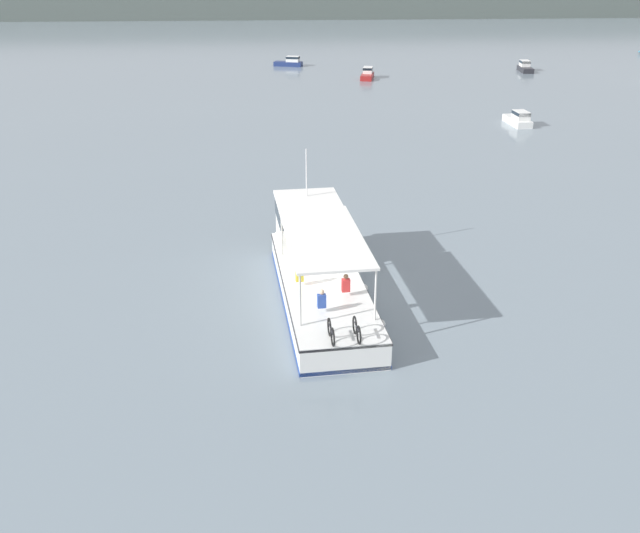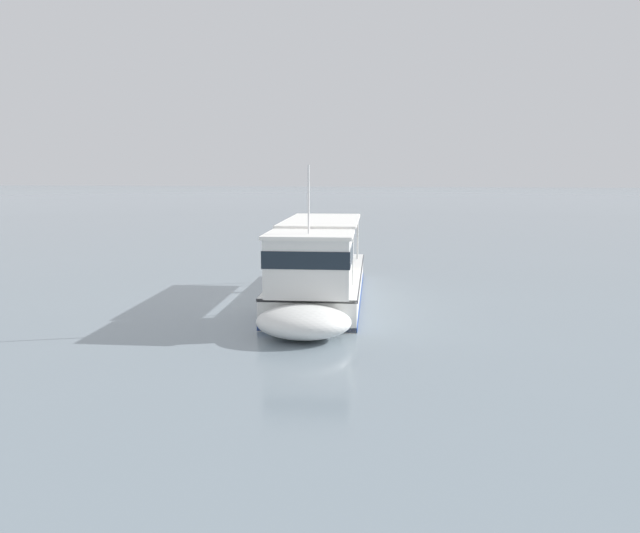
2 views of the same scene
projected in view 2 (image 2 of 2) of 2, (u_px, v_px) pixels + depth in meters
ground_plane at (322, 303)px, 23.61m from camera, size 400.00×400.00×0.00m
ferry_main at (318, 281)px, 22.79m from camera, size 4.25×13.00×5.32m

